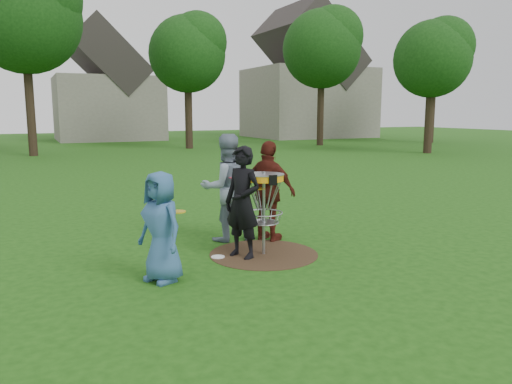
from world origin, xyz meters
name	(u,v)px	position (x,y,z in m)	size (l,w,h in m)	color
ground	(264,254)	(0.00, 0.00, 0.00)	(100.00, 100.00, 0.00)	#19470F
dirt_patch	(264,254)	(0.00, 0.00, 0.00)	(1.80, 1.80, 0.01)	#47331E
player_blue	(161,227)	(-1.85, -0.57, 0.77)	(0.75, 0.49, 1.54)	#325C8B
player_black	(243,202)	(-0.38, 0.00, 0.90)	(0.66, 0.43, 1.81)	black
player_grey	(226,188)	(-0.21, 1.12, 0.97)	(0.94, 0.74, 1.94)	gray
player_maroon	(269,191)	(0.48, 0.77, 0.91)	(1.07, 0.44, 1.82)	#511A12
disc_on_grass	(218,257)	(-0.76, 0.14, 0.01)	(0.22, 0.22, 0.02)	white
disc_golf_basket	(264,194)	(0.00, 0.00, 1.02)	(0.66, 0.67, 1.38)	#9EA0A5
held_discs	(237,189)	(-0.38, 0.22, 1.09)	(2.14, 1.56, 0.26)	gold
tree_row	(98,35)	(0.44, 20.67, 6.21)	(51.20, 17.42, 9.90)	#38281C
house_row	(134,87)	(4.78, 33.07, 4.14)	(44.50, 10.65, 11.62)	gray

